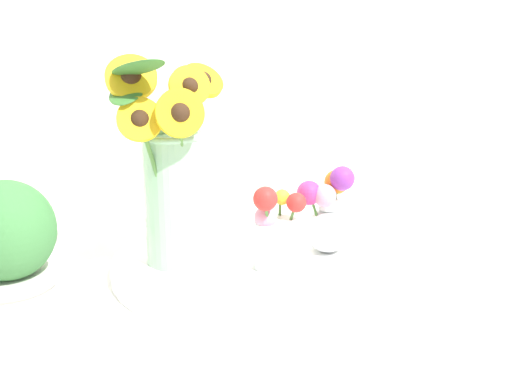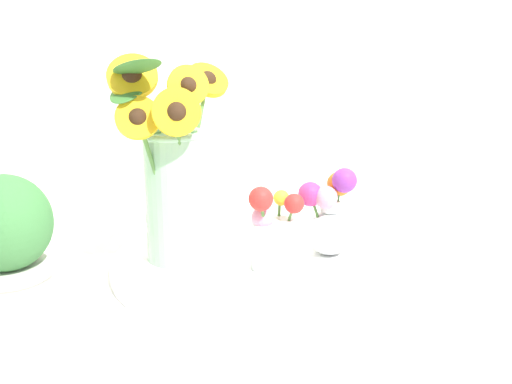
% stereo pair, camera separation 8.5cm
% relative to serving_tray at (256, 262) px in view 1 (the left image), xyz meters
% --- Properties ---
extents(ground_plane, '(6.00, 6.00, 0.00)m').
position_rel_serving_tray_xyz_m(ground_plane, '(-0.03, -0.03, -0.01)').
color(ground_plane, silver).
extents(serving_tray, '(0.50, 0.50, 0.02)m').
position_rel_serving_tray_xyz_m(serving_tray, '(0.00, 0.00, 0.00)').
color(serving_tray, white).
rests_on(serving_tray, ground_plane).
extents(mason_jar_sunflowers, '(0.23, 0.20, 0.35)m').
position_rel_serving_tray_xyz_m(mason_jar_sunflowers, '(-0.14, 0.03, 0.16)').
color(mason_jar_sunflowers, '#99CC9E').
rests_on(mason_jar_sunflowers, serving_tray).
extents(vase_small_center, '(0.10, 0.08, 0.15)m').
position_rel_serving_tray_xyz_m(vase_small_center, '(0.01, -0.06, 0.07)').
color(vase_small_center, white).
rests_on(vase_small_center, serving_tray).
extents(vase_bulb_right, '(0.10, 0.09, 0.16)m').
position_rel_serving_tray_xyz_m(vase_bulb_right, '(0.13, -0.02, 0.08)').
color(vase_bulb_right, white).
rests_on(vase_bulb_right, serving_tray).
extents(potted_plant, '(0.14, 0.14, 0.21)m').
position_rel_serving_tray_xyz_m(potted_plant, '(-0.39, -0.04, 0.10)').
color(potted_plant, beige).
rests_on(potted_plant, ground_plane).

